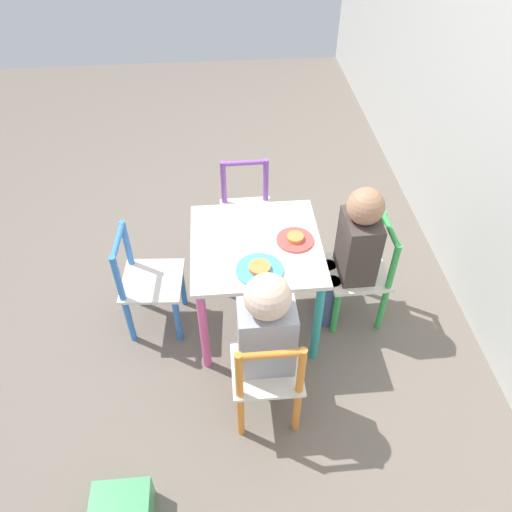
% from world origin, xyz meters
% --- Properties ---
extents(ground_plane, '(6.00, 6.00, 0.00)m').
position_xyz_m(ground_plane, '(0.00, 0.00, 0.00)').
color(ground_plane, '#6B6056').
extents(kids_table, '(0.53, 0.53, 0.49)m').
position_xyz_m(kids_table, '(0.00, 0.00, 0.40)').
color(kids_table, silver).
rests_on(kids_table, ground_plane).
extents(chair_green, '(0.26, 0.26, 0.52)m').
position_xyz_m(chair_green, '(-0.01, 0.48, 0.25)').
color(chair_green, silver).
rests_on(chair_green, ground_plane).
extents(chair_orange, '(0.26, 0.26, 0.52)m').
position_xyz_m(chair_orange, '(0.48, 0.00, 0.25)').
color(chair_orange, silver).
rests_on(chair_orange, ground_plane).
extents(chair_blue, '(0.28, 0.28, 0.52)m').
position_xyz_m(chair_blue, '(-0.03, -0.47, 0.25)').
color(chair_blue, silver).
rests_on(chair_blue, ground_plane).
extents(chair_purple, '(0.26, 0.26, 0.52)m').
position_xyz_m(chair_purple, '(-0.48, -0.01, 0.25)').
color(chair_purple, silver).
rests_on(chair_purple, ground_plane).
extents(child_back, '(0.20, 0.21, 0.72)m').
position_xyz_m(child_back, '(-0.01, 0.41, 0.42)').
color(child_back, '#4C608E').
rests_on(child_back, ground_plane).
extents(child_right, '(0.21, 0.20, 0.72)m').
position_xyz_m(child_right, '(0.41, 0.00, 0.43)').
color(child_right, '#38383D').
rests_on(child_right, ground_plane).
extents(plate_back, '(0.15, 0.15, 0.03)m').
position_xyz_m(plate_back, '(0.00, 0.16, 0.49)').
color(plate_back, '#E54C47').
rests_on(plate_back, kids_table).
extents(plate_right, '(0.18, 0.18, 0.03)m').
position_xyz_m(plate_right, '(0.16, 0.00, 0.49)').
color(plate_right, '#4C9EE0').
rests_on(plate_right, kids_table).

